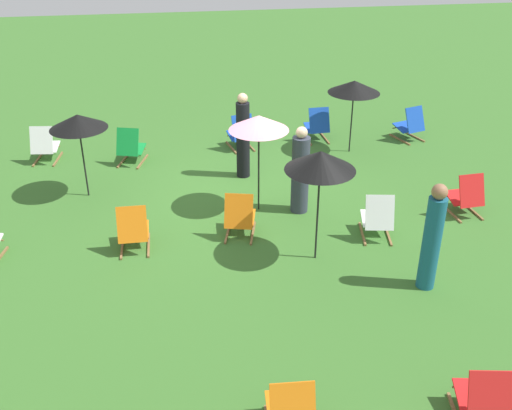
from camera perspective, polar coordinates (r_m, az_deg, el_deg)
The scene contains 18 objects.
ground_plane at distance 11.59m, azimuth -0.92°, elevation 0.58°, with size 40.00×40.00×0.00m, color #386B28.
deckchair_0 at distance 13.88m, azimuth -19.57°, elevation 5.39°, with size 0.57×0.81×0.83m.
deckchair_1 at distance 10.38m, azimuth 11.54°, elevation -1.22°, with size 0.60×0.83×0.83m.
deckchair_2 at distance 11.55m, azimuth 19.45°, elevation 0.81°, with size 0.53×0.79×0.83m.
deckchair_3 at distance 13.78m, azimuth -1.45°, elevation 6.89°, with size 0.62×0.84×0.83m.
deckchair_5 at distance 7.34m, azimuth 20.92°, elevation -17.02°, with size 0.60×0.83×0.83m.
deckchair_6 at distance 13.27m, azimuth -11.91°, elevation 5.43°, with size 0.67×0.86×0.83m.
deckchair_10 at distance 10.03m, azimuth -11.65°, elevation -2.32°, with size 0.49×0.77×0.83m.
deckchair_11 at distance 10.21m, azimuth -1.56°, elevation -1.11°, with size 0.65×0.85×0.83m.
deckchair_12 at distance 14.74m, azimuth 14.53°, elevation 7.43°, with size 0.69×0.87×0.83m.
deckchair_14 at distance 14.31m, azimuth 5.88°, elevation 7.57°, with size 0.50×0.78×0.83m.
umbrella_0 at distance 11.60m, azimuth -16.67°, elevation 7.64°, with size 1.07×1.07×1.67m.
umbrella_1 at distance 13.39m, azimuth 9.37°, elevation 11.09°, with size 1.15×1.15×1.66m.
umbrella_2 at distance 9.02m, azimuth 6.19°, elevation 4.22°, with size 1.09×1.09×1.89m.
umbrella_3 at distance 10.52m, azimuth 0.27°, elevation 7.85°, with size 1.07×1.07×1.85m.
person_0 at distance 10.86m, azimuth 4.25°, elevation 3.10°, with size 0.36×0.36×1.66m.
person_1 at distance 12.20m, azimuth -1.26°, elevation 6.48°, with size 0.28×0.28×1.79m.
person_2 at distance 9.06m, azimuth 16.49°, elevation -3.12°, with size 0.36×0.36×1.72m.
Camera 1 is at (1.42, 10.18, 5.35)m, focal length 41.82 mm.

